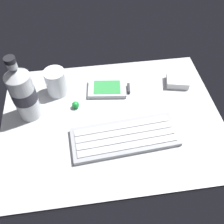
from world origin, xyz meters
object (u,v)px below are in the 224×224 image
object	(u,v)px
trackball_mouse	(76,105)
keyboard	(125,137)
juice_cup	(56,83)
charger_block	(177,81)
handheld_device	(109,89)
water_bottle	(23,93)

from	to	relation	value
trackball_mouse	keyboard	bearing A→B (deg)	-45.78
keyboard	juice_cup	xyz separation A→B (cm)	(-18.06, 20.40, 3.10)
juice_cup	keyboard	bearing A→B (deg)	-48.48
keyboard	juice_cup	size ratio (longest dim) A/B	3.49
juice_cup	trackball_mouse	distance (cm)	9.41
juice_cup	trackball_mouse	bearing A→B (deg)	-54.01
keyboard	charger_block	distance (cm)	27.84
handheld_device	juice_cup	world-z (taller)	juice_cup
water_bottle	trackball_mouse	size ratio (longest dim) A/B	9.45
juice_cup	charger_block	bearing A→B (deg)	-2.53
water_bottle	trackball_mouse	bearing A→B (deg)	2.47
keyboard	handheld_device	world-z (taller)	keyboard
handheld_device	charger_block	world-z (taller)	charger_block
juice_cup	water_bottle	xyz separation A→B (cm)	(-7.99, -7.84, 5.10)
juice_cup	charger_block	distance (cm)	38.82
keyboard	water_bottle	bearing A→B (deg)	154.26
handheld_device	water_bottle	world-z (taller)	water_bottle
keyboard	juice_cup	distance (cm)	27.42
keyboard	water_bottle	distance (cm)	30.06
water_bottle	charger_block	distance (cm)	47.72
keyboard	juice_cup	world-z (taller)	juice_cup
water_bottle	trackball_mouse	distance (cm)	15.46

